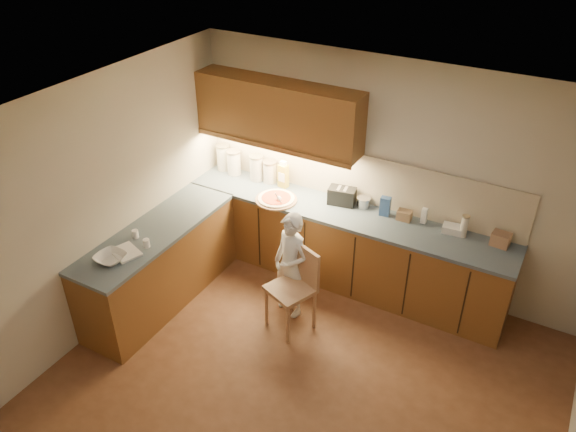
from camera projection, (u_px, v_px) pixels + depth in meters
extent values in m
plane|color=brown|center=(300.00, 388.00, 5.25)|extent=(4.50, 4.50, 0.00)
cube|color=beige|center=(389.00, 177.00, 6.03)|extent=(4.50, 0.04, 2.60)
cube|color=beige|center=(99.00, 209.00, 5.48)|extent=(0.04, 4.00, 2.60)
cube|color=white|center=(304.00, 130.00, 3.86)|extent=(4.50, 4.00, 0.04)
cube|color=brown|center=(342.00, 247.00, 6.42)|extent=(3.75, 0.60, 0.88)
cube|color=brown|center=(160.00, 266.00, 6.11)|extent=(0.60, 2.00, 0.88)
cube|color=#455563|center=(344.00, 213.00, 6.18)|extent=(3.77, 0.62, 0.04)
cube|color=#455563|center=(155.00, 231.00, 5.87)|extent=(0.62, 2.02, 0.04)
cube|color=black|center=(217.00, 224.00, 6.83)|extent=(0.02, 0.01, 0.80)
cube|color=black|center=(259.00, 237.00, 6.58)|extent=(0.02, 0.01, 0.80)
cube|color=black|center=(304.00, 252.00, 6.33)|extent=(0.02, 0.01, 0.80)
cube|color=black|center=(353.00, 268.00, 6.09)|extent=(0.02, 0.01, 0.80)
cube|color=black|center=(406.00, 285.00, 5.84)|extent=(0.02, 0.01, 0.80)
cube|color=black|center=(464.00, 304.00, 5.59)|extent=(0.02, 0.01, 0.80)
cube|color=#C5B699|center=(356.00, 177.00, 6.22)|extent=(3.75, 0.02, 0.58)
cube|color=brown|center=(278.00, 113.00, 6.14)|extent=(1.95, 0.35, 0.70)
cube|color=brown|center=(270.00, 148.00, 6.19)|extent=(1.95, 0.02, 0.06)
cylinder|color=#A27851|center=(276.00, 200.00, 6.36)|extent=(0.48, 0.48, 0.02)
cylinder|color=#F8E4C2|center=(276.00, 198.00, 6.35)|extent=(0.42, 0.42, 0.02)
cylinder|color=red|center=(276.00, 197.00, 6.34)|extent=(0.33, 0.33, 0.01)
sphere|color=white|center=(279.00, 199.00, 6.28)|extent=(0.06, 0.06, 0.06)
cylinder|color=white|center=(279.00, 199.00, 6.20)|extent=(0.08, 0.10, 0.19)
imported|color=white|center=(291.00, 265.00, 5.85)|extent=(0.51, 0.42, 1.22)
cylinder|color=tan|center=(266.00, 307.00, 5.86)|extent=(0.04, 0.04, 0.47)
cylinder|color=tan|center=(288.00, 325.00, 5.63)|extent=(0.04, 0.04, 0.47)
cylinder|color=tan|center=(293.00, 293.00, 6.05)|extent=(0.04, 0.04, 0.47)
cylinder|color=tan|center=(314.00, 310.00, 5.82)|extent=(0.04, 0.04, 0.47)
cube|color=tan|center=(290.00, 289.00, 5.70)|extent=(0.54, 0.54, 0.04)
cube|color=tan|center=(305.00, 264.00, 5.68)|extent=(0.40, 0.19, 0.42)
imported|color=silver|center=(111.00, 258.00, 5.37)|extent=(0.30, 0.30, 0.07)
cylinder|color=silver|center=(223.00, 158.00, 6.93)|extent=(0.15, 0.15, 0.31)
cylinder|color=gray|center=(222.00, 146.00, 6.85)|extent=(0.16, 0.16, 0.02)
cylinder|color=white|center=(234.00, 163.00, 6.84)|extent=(0.17, 0.17, 0.29)
cylinder|color=tan|center=(233.00, 152.00, 6.76)|extent=(0.18, 0.18, 0.02)
cylinder|color=beige|center=(256.00, 169.00, 6.71)|extent=(0.16, 0.16, 0.30)
cylinder|color=gray|center=(256.00, 157.00, 6.62)|extent=(0.17, 0.17, 0.02)
cylinder|color=silver|center=(270.00, 172.00, 6.67)|extent=(0.16, 0.16, 0.25)
cylinder|color=gray|center=(270.00, 162.00, 6.60)|extent=(0.17, 0.17, 0.02)
cube|color=gold|center=(283.00, 176.00, 6.56)|extent=(0.12, 0.09, 0.28)
cube|color=white|center=(283.00, 163.00, 6.47)|extent=(0.08, 0.06, 0.05)
cube|color=black|center=(342.00, 196.00, 6.26)|extent=(0.33, 0.22, 0.19)
cube|color=#B1B1B6|center=(339.00, 188.00, 6.21)|extent=(0.05, 0.13, 0.00)
cube|color=#B1B1B6|center=(346.00, 189.00, 6.19)|extent=(0.05, 0.13, 0.00)
cylinder|color=#A3A3A8|center=(363.00, 203.00, 6.21)|extent=(0.15, 0.15, 0.11)
cylinder|color=#A3A3A8|center=(364.00, 198.00, 6.18)|extent=(0.15, 0.15, 0.01)
cube|color=#325596|center=(385.00, 206.00, 6.05)|extent=(0.12, 0.09, 0.22)
cube|color=#9D7955|center=(404.00, 215.00, 5.99)|extent=(0.16, 0.12, 0.11)
cube|color=white|center=(424.00, 216.00, 5.93)|extent=(0.06, 0.06, 0.17)
cube|color=silver|center=(452.00, 229.00, 5.79)|extent=(0.21, 0.16, 0.08)
cylinder|color=white|center=(464.00, 227.00, 5.69)|extent=(0.07, 0.07, 0.23)
cylinder|color=tan|center=(466.00, 217.00, 5.63)|extent=(0.08, 0.08, 0.02)
cube|color=#996F52|center=(501.00, 239.00, 5.58)|extent=(0.19, 0.16, 0.14)
cube|color=silver|center=(126.00, 252.00, 5.50)|extent=(0.35, 0.31, 0.02)
cylinder|color=white|center=(135.00, 234.00, 5.71)|extent=(0.08, 0.08, 0.09)
cylinder|color=white|center=(146.00, 243.00, 5.57)|extent=(0.09, 0.09, 0.09)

